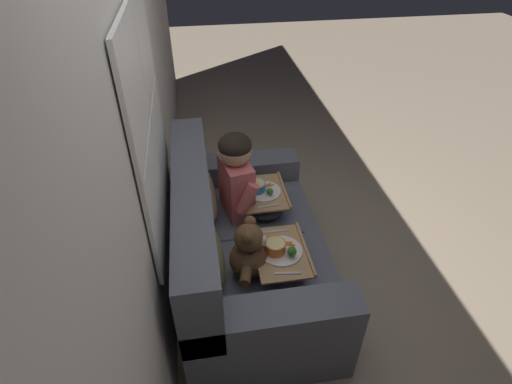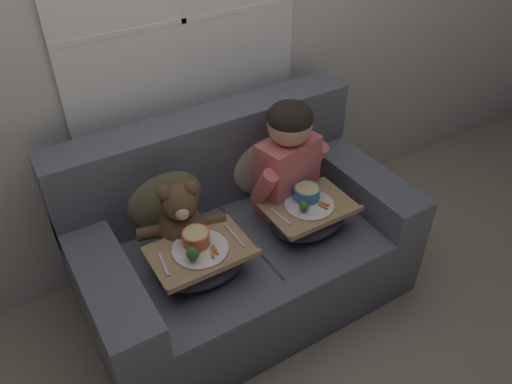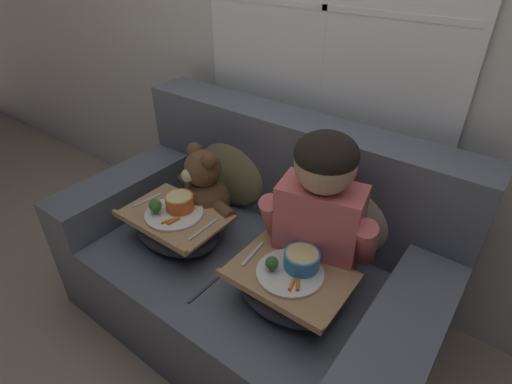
{
  "view_description": "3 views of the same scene",
  "coord_description": "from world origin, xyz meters",
  "px_view_note": "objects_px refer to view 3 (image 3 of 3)",
  "views": [
    {
      "loc": [
        -1.91,
        0.28,
        2.27
      ],
      "look_at": [
        0.11,
        -0.05,
        0.73
      ],
      "focal_mm": 28.0,
      "sensor_mm": 36.0,
      "label": 1
    },
    {
      "loc": [
        -0.91,
        -1.6,
        2.11
      ],
      "look_at": [
        0.04,
        -0.05,
        0.71
      ],
      "focal_mm": 35.0,
      "sensor_mm": 36.0,
      "label": 2
    },
    {
      "loc": [
        0.81,
        -1.02,
        1.6
      ],
      "look_at": [
        -0.06,
        0.14,
        0.65
      ],
      "focal_mm": 28.0,
      "sensor_mm": 36.0,
      "label": 3
    }
  ],
  "objects_px": {
    "teddy_bear": "(204,192)",
    "lap_tray_teddy": "(176,226)",
    "child_figure": "(321,205)",
    "lap_tray_child": "(289,286)",
    "throw_pillow_behind_teddy": "(234,165)",
    "throw_pillow_behind_child": "(343,207)",
    "couch": "(257,260)"
  },
  "relations": [
    {
      "from": "teddy_bear",
      "to": "lap_tray_teddy",
      "type": "height_order",
      "value": "teddy_bear"
    },
    {
      "from": "child_figure",
      "to": "lap_tray_child",
      "type": "relative_size",
      "value": 1.46
    },
    {
      "from": "throw_pillow_behind_teddy",
      "to": "lap_tray_teddy",
      "type": "distance_m",
      "value": 0.42
    },
    {
      "from": "throw_pillow_behind_child",
      "to": "lap_tray_child",
      "type": "distance_m",
      "value": 0.42
    },
    {
      "from": "throw_pillow_behind_child",
      "to": "child_figure",
      "type": "distance_m",
      "value": 0.25
    },
    {
      "from": "throw_pillow_behind_child",
      "to": "lap_tray_child",
      "type": "relative_size",
      "value": 1.06
    },
    {
      "from": "child_figure",
      "to": "couch",
      "type": "bearing_deg",
      "value": 178.06
    },
    {
      "from": "teddy_bear",
      "to": "lap_tray_teddy",
      "type": "distance_m",
      "value": 0.2
    },
    {
      "from": "couch",
      "to": "throw_pillow_behind_child",
      "type": "distance_m",
      "value": 0.47
    },
    {
      "from": "couch",
      "to": "lap_tray_teddy",
      "type": "bearing_deg",
      "value": -145.94
    },
    {
      "from": "throw_pillow_behind_child",
      "to": "lap_tray_child",
      "type": "xyz_separation_m",
      "value": [
        0.0,
        -0.4,
        -0.12
      ]
    },
    {
      "from": "lap_tray_teddy",
      "to": "throw_pillow_behind_child",
      "type": "bearing_deg",
      "value": 34.33
    },
    {
      "from": "couch",
      "to": "lap_tray_teddy",
      "type": "xyz_separation_m",
      "value": [
        -0.3,
        -0.2,
        0.18
      ]
    },
    {
      "from": "couch",
      "to": "throw_pillow_behind_teddy",
      "type": "xyz_separation_m",
      "value": [
        -0.29,
        0.2,
        0.31
      ]
    },
    {
      "from": "lap_tray_child",
      "to": "lap_tray_teddy",
      "type": "distance_m",
      "value": 0.59
    },
    {
      "from": "couch",
      "to": "lap_tray_child",
      "type": "distance_m",
      "value": 0.4
    },
    {
      "from": "couch",
      "to": "throw_pillow_behind_child",
      "type": "bearing_deg",
      "value": 34.61
    },
    {
      "from": "lap_tray_child",
      "to": "lap_tray_teddy",
      "type": "height_order",
      "value": "lap_tray_teddy"
    },
    {
      "from": "throw_pillow_behind_teddy",
      "to": "child_figure",
      "type": "height_order",
      "value": "child_figure"
    },
    {
      "from": "teddy_bear",
      "to": "couch",
      "type": "bearing_deg",
      "value": 2.73
    },
    {
      "from": "lap_tray_teddy",
      "to": "throw_pillow_behind_teddy",
      "type": "bearing_deg",
      "value": 89.94
    },
    {
      "from": "couch",
      "to": "lap_tray_teddy",
      "type": "relative_size",
      "value": 3.66
    },
    {
      "from": "couch",
      "to": "throw_pillow_behind_teddy",
      "type": "height_order",
      "value": "couch"
    },
    {
      "from": "throw_pillow_behind_teddy",
      "to": "teddy_bear",
      "type": "bearing_deg",
      "value": -90.37
    },
    {
      "from": "lap_tray_teddy",
      "to": "couch",
      "type": "bearing_deg",
      "value": 34.06
    },
    {
      "from": "lap_tray_child",
      "to": "lap_tray_teddy",
      "type": "bearing_deg",
      "value": -179.9
    },
    {
      "from": "throw_pillow_behind_child",
      "to": "child_figure",
      "type": "bearing_deg",
      "value": -89.94
    },
    {
      "from": "child_figure",
      "to": "lap_tray_teddy",
      "type": "bearing_deg",
      "value": -162.19
    },
    {
      "from": "throw_pillow_behind_child",
      "to": "teddy_bear",
      "type": "distance_m",
      "value": 0.63
    },
    {
      "from": "throw_pillow_behind_teddy",
      "to": "lap_tray_teddy",
      "type": "relative_size",
      "value": 0.96
    },
    {
      "from": "throw_pillow_behind_child",
      "to": "teddy_bear",
      "type": "xyz_separation_m",
      "value": [
        -0.59,
        -0.22,
        -0.04
      ]
    },
    {
      "from": "throw_pillow_behind_child",
      "to": "throw_pillow_behind_teddy",
      "type": "bearing_deg",
      "value": 180.0
    }
  ]
}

